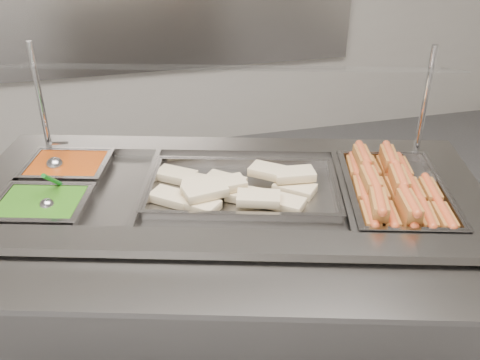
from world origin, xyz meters
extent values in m
cube|color=gray|center=(0.07, 0.32, 0.41)|extent=(1.83, 1.16, 0.82)
cube|color=gray|center=(-0.02, 0.00, 0.84)|extent=(1.74, 0.62, 0.03)
cube|color=gray|center=(0.17, 0.64, 0.84)|extent=(1.74, 0.62, 0.03)
cube|color=gray|center=(0.87, 0.09, 0.84)|extent=(0.27, 0.55, 0.03)
cube|color=black|center=(0.07, 0.32, 0.73)|extent=(1.62, 0.95, 0.02)
cube|color=gray|center=(0.46, 0.20, 0.85)|extent=(0.17, 0.52, 0.01)
cube|color=gray|center=(-0.20, 0.40, 0.85)|extent=(0.17, 0.52, 0.01)
cube|color=gray|center=(-0.06, -0.15, 0.80)|extent=(1.70, 0.71, 0.02)
cylinder|color=gray|center=(0.69, -0.25, 0.77)|extent=(0.09, 0.24, 0.02)
cylinder|color=#BBBBBF|center=(-0.55, 0.82, 1.06)|extent=(0.02, 0.02, 0.42)
cylinder|color=#BBBBBF|center=(0.87, 0.41, 1.06)|extent=(0.02, 0.02, 0.42)
cube|color=silver|center=(0.13, 0.50, 1.21)|extent=(1.57, 0.70, 0.08)
cube|color=#B6320A|center=(-0.47, 0.62, 0.81)|extent=(0.31, 0.27, 0.08)
cube|color=#195C0E|center=(-0.55, 0.36, 0.81)|extent=(0.31, 0.27, 0.08)
cube|color=#93591E|center=(0.48, 0.03, 0.83)|extent=(0.09, 0.15, 0.05)
cylinder|color=#D85226|center=(0.48, 0.03, 0.85)|extent=(0.07, 0.16, 0.03)
cube|color=#93591E|center=(0.53, 0.19, 0.83)|extent=(0.09, 0.15, 0.05)
cylinder|color=#D85226|center=(0.53, 0.19, 0.85)|extent=(0.08, 0.16, 0.03)
cube|color=#93591E|center=(0.57, 0.34, 0.83)|extent=(0.09, 0.15, 0.05)
cylinder|color=#D85226|center=(0.57, 0.34, 0.85)|extent=(0.08, 0.16, 0.03)
cube|color=#93591E|center=(0.54, 0.01, 0.83)|extent=(0.09, 0.15, 0.05)
cylinder|color=#D85226|center=(0.54, 0.01, 0.85)|extent=(0.07, 0.16, 0.03)
cube|color=#93591E|center=(0.58, 0.17, 0.83)|extent=(0.09, 0.15, 0.05)
cylinder|color=#D85226|center=(0.58, 0.17, 0.85)|extent=(0.07, 0.16, 0.03)
cube|color=#93591E|center=(0.63, 0.33, 0.83)|extent=(0.08, 0.15, 0.05)
cylinder|color=#D85226|center=(0.63, 0.33, 0.85)|extent=(0.07, 0.16, 0.03)
cube|color=#93591E|center=(0.59, -0.01, 0.83)|extent=(0.08, 0.15, 0.05)
cylinder|color=#D85226|center=(0.59, -0.01, 0.85)|extent=(0.07, 0.16, 0.03)
cube|color=#93591E|center=(0.64, 0.15, 0.83)|extent=(0.08, 0.15, 0.05)
cylinder|color=#D85226|center=(0.64, 0.15, 0.85)|extent=(0.07, 0.16, 0.03)
cube|color=#93591E|center=(0.69, 0.31, 0.83)|extent=(0.08, 0.15, 0.05)
cylinder|color=#D85226|center=(0.69, 0.31, 0.85)|extent=(0.07, 0.16, 0.03)
cube|color=#93591E|center=(0.65, -0.02, 0.83)|extent=(0.09, 0.15, 0.05)
cylinder|color=#D85226|center=(0.65, -0.02, 0.85)|extent=(0.08, 0.16, 0.03)
cube|color=#93591E|center=(0.70, 0.14, 0.83)|extent=(0.09, 0.15, 0.05)
cylinder|color=#D85226|center=(0.70, 0.14, 0.85)|extent=(0.07, 0.16, 0.03)
cube|color=#93591E|center=(0.74, 0.29, 0.83)|extent=(0.09, 0.15, 0.05)
cylinder|color=#D85226|center=(0.74, 0.29, 0.85)|extent=(0.07, 0.16, 0.03)
cube|color=#93591E|center=(0.71, -0.04, 0.83)|extent=(0.09, 0.15, 0.05)
cylinder|color=#D85226|center=(0.71, -0.04, 0.85)|extent=(0.07, 0.16, 0.03)
cube|color=#93591E|center=(0.75, 0.12, 0.83)|extent=(0.09, 0.15, 0.05)
cylinder|color=#D85226|center=(0.75, 0.12, 0.85)|extent=(0.07, 0.16, 0.03)
cube|color=#93591E|center=(0.50, 0.02, 0.88)|extent=(0.10, 0.15, 0.05)
cylinder|color=#D85226|center=(0.50, 0.02, 0.90)|extent=(0.08, 0.16, 0.03)
cube|color=#93591E|center=(0.55, 0.17, 0.88)|extent=(0.08, 0.15, 0.05)
cylinder|color=#D85226|center=(0.55, 0.17, 0.90)|extent=(0.07, 0.16, 0.03)
cube|color=#93591E|center=(0.60, 0.33, 0.88)|extent=(0.08, 0.15, 0.05)
cylinder|color=#D85226|center=(0.60, 0.33, 0.90)|extent=(0.07, 0.16, 0.03)
cube|color=#93591E|center=(0.59, -0.01, 0.88)|extent=(0.08, 0.15, 0.05)
cylinder|color=#D85226|center=(0.59, -0.01, 0.90)|extent=(0.07, 0.16, 0.03)
cube|color=#93591E|center=(0.65, 0.15, 0.88)|extent=(0.09, 0.15, 0.05)
cylinder|color=#D85226|center=(0.65, 0.15, 0.90)|extent=(0.08, 0.16, 0.03)
cube|color=#93591E|center=(0.69, 0.31, 0.88)|extent=(0.09, 0.15, 0.05)
cylinder|color=#D85226|center=(0.69, 0.31, 0.90)|extent=(0.08, 0.16, 0.03)
cube|color=beige|center=(0.31, 0.26, 0.84)|extent=(0.16, 0.15, 0.03)
cube|color=beige|center=(0.13, 0.24, 0.84)|extent=(0.16, 0.14, 0.03)
cube|color=beige|center=(0.01, 0.36, 0.84)|extent=(0.16, 0.15, 0.03)
cube|color=beige|center=(-0.04, 0.23, 0.84)|extent=(0.16, 0.16, 0.03)
cube|color=beige|center=(0.08, 0.36, 0.84)|extent=(0.16, 0.15, 0.03)
cube|color=beige|center=(-0.12, 0.30, 0.84)|extent=(0.16, 0.15, 0.03)
cube|color=beige|center=(0.23, 0.17, 0.84)|extent=(0.16, 0.15, 0.03)
cube|color=beige|center=(-0.08, 0.45, 0.84)|extent=(0.16, 0.15, 0.03)
cube|color=beige|center=(0.24, 0.33, 0.87)|extent=(0.16, 0.15, 0.03)
cube|color=beige|center=(-0.01, 0.25, 0.87)|extent=(0.15, 0.10, 0.03)
cube|color=beige|center=(0.31, 0.29, 0.87)|extent=(0.15, 0.09, 0.03)
cube|color=beige|center=(0.06, 0.28, 0.87)|extent=(0.15, 0.09, 0.03)
cube|color=beige|center=(0.15, 0.17, 0.87)|extent=(0.16, 0.12, 0.03)
cube|color=beige|center=(-0.01, 0.29, 0.87)|extent=(0.16, 0.12, 0.03)
sphere|color=silver|center=(-0.51, 0.61, 0.85)|extent=(0.07, 0.07, 0.07)
cylinder|color=silver|center=(-0.49, 0.69, 0.91)|extent=(0.06, 0.16, 0.08)
sphere|color=silver|center=(-0.53, 0.33, 0.85)|extent=(0.05, 0.05, 0.05)
cylinder|color=#157A24|center=(-0.51, 0.41, 0.90)|extent=(0.05, 0.13, 0.11)
camera|label=1|loc=(-0.28, -1.26, 1.78)|focal=40.00mm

